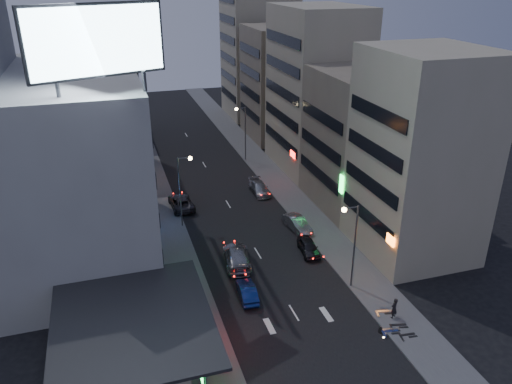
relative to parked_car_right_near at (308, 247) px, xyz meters
name	(u,v)px	position (x,y,z in m)	size (l,w,h in m)	color
ground	(313,344)	(-4.88, -12.53, -0.69)	(180.00, 180.00, 0.00)	black
sidewalk_left	(158,199)	(-12.88, 17.47, -0.63)	(4.00, 120.00, 0.12)	#4C4C4F
sidewalk_right	(279,184)	(3.12, 17.47, -0.63)	(4.00, 120.00, 0.12)	#4C4C4F
food_court	(122,344)	(-18.78, -10.53, 1.29)	(11.00, 13.00, 3.88)	tan
white_building	(68,168)	(-21.88, 7.47, 8.31)	(14.00, 24.00, 18.00)	#ACADA8
shophouse_near	(420,156)	(10.12, -2.03, 9.31)	(10.00, 11.00, 20.00)	tan
shophouse_mid	(364,139)	(10.62, 9.47, 7.31)	(11.00, 12.00, 16.00)	gray
shophouse_far	(316,90)	(10.12, 22.47, 10.31)	(10.00, 14.00, 22.00)	tan
far_left_a	(84,97)	(-20.38, 32.47, 9.31)	(11.00, 10.00, 20.00)	#ACADA8
far_left_b	(83,94)	(-20.88, 45.47, 6.81)	(12.00, 10.00, 15.00)	gray
far_right_a	(282,83)	(10.62, 37.47, 8.31)	(11.00, 12.00, 18.00)	gray
far_right_b	(259,52)	(11.12, 51.47, 11.31)	(12.00, 12.00, 24.00)	tan
billboard	(97,41)	(-17.87, -2.56, 20.97)	(9.52, 3.75, 6.20)	#595B60
street_lamp_right_near	(351,235)	(1.02, -6.53, 4.67)	(1.60, 0.44, 8.02)	#595B60
street_lamp_left	(183,182)	(-10.79, 9.47, 4.67)	(1.60, 0.44, 8.02)	#595B60
street_lamp_right_far	(243,126)	(1.02, 27.47, 4.67)	(1.60, 0.44, 8.02)	#595B60
parked_car_right_near	(308,247)	(0.00, 0.00, 0.00)	(1.63, 4.05, 1.38)	#232328
parked_car_right_mid	(297,224)	(0.72, 4.87, 0.05)	(1.56, 4.48, 1.48)	#919499
parked_car_left	(181,202)	(-10.48, 14.14, 0.06)	(2.49, 5.41, 1.50)	#2C2B31
parked_car_right_far	(259,188)	(-0.24, 15.49, 0.00)	(1.94, 4.78, 1.39)	#A3A6AB
road_car_blue	(247,291)	(-8.02, -5.34, -0.04)	(1.38, 3.96, 1.31)	navy
road_car_silver	(237,256)	(-7.41, 0.16, 0.16)	(2.37, 5.84, 1.70)	#95969C
person	(394,308)	(2.61, -11.65, 0.35)	(0.67, 0.44, 1.84)	black
scooter_black_a	(415,326)	(3.20, -13.80, 0.03)	(1.96, 0.65, 1.20)	black
scooter_silver_a	(398,321)	(2.30, -12.85, 0.02)	(1.93, 0.64, 1.18)	#B1B2B9
scooter_blue	(399,323)	(2.16, -13.11, 0.03)	(1.97, 0.66, 1.21)	navy
scooter_black_b	(407,317)	(3.18, -12.66, 0.05)	(2.04, 0.68, 1.24)	black
scooter_silver_b	(392,304)	(2.99, -10.76, 0.06)	(2.05, 0.68, 1.25)	#B9BBC2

